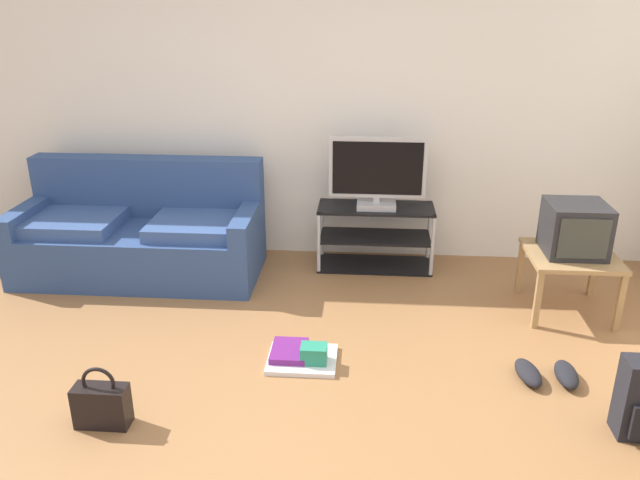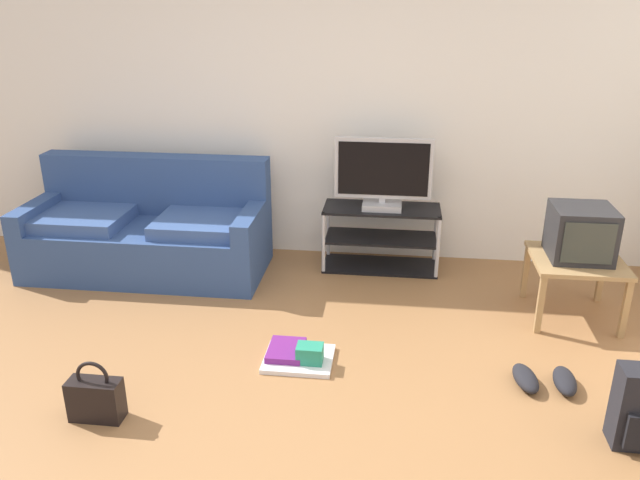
# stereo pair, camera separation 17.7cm
# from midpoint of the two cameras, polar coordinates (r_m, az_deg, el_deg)

# --- Properties ---
(ground_plane) EXTENTS (9.00, 9.80, 0.02)m
(ground_plane) POSITION_cam_midpoint_polar(r_m,az_deg,el_deg) (3.49, -6.61, -16.37)
(ground_plane) COLOR olive
(wall_back) EXTENTS (9.00, 0.10, 2.70)m
(wall_back) POSITION_cam_midpoint_polar(r_m,az_deg,el_deg) (5.24, -2.21, 12.97)
(wall_back) COLOR silver
(wall_back) RESTS_ON ground_plane
(couch) EXTENTS (1.89, 0.84, 0.89)m
(couch) POSITION_cam_midpoint_polar(r_m,az_deg,el_deg) (5.26, -16.84, 0.49)
(couch) COLOR navy
(couch) RESTS_ON ground_plane
(tv_stand) EXTENTS (0.93, 0.39, 0.52)m
(tv_stand) POSITION_cam_midpoint_polar(r_m,az_deg,el_deg) (5.17, 4.05, 0.28)
(tv_stand) COLOR black
(tv_stand) RESTS_ON ground_plane
(flat_tv) EXTENTS (0.76, 0.22, 0.57)m
(flat_tv) POSITION_cam_midpoint_polar(r_m,az_deg,el_deg) (4.98, 4.21, 6.02)
(flat_tv) COLOR #B2B2B7
(flat_tv) RESTS_ON tv_stand
(side_table) EXTENTS (0.60, 0.60, 0.44)m
(side_table) POSITION_cam_midpoint_polar(r_m,az_deg,el_deg) (4.68, 20.81, -1.82)
(side_table) COLOR #9E7A4C
(side_table) RESTS_ON ground_plane
(crt_tv) EXTENTS (0.40, 0.40, 0.36)m
(crt_tv) POSITION_cam_midpoint_polar(r_m,az_deg,el_deg) (4.62, 21.14, 0.97)
(crt_tv) COLOR #232326
(crt_tv) RESTS_ON side_table
(handbag) EXTENTS (0.28, 0.12, 0.35)m
(handbag) POSITION_cam_midpoint_polar(r_m,az_deg,el_deg) (3.60, -20.60, -13.80)
(handbag) COLOR black
(handbag) RESTS_ON ground_plane
(sneakers_pair) EXTENTS (0.37, 0.30, 0.09)m
(sneakers_pair) POSITION_cam_midpoint_polar(r_m,az_deg,el_deg) (3.96, 18.71, -11.44)
(sneakers_pair) COLOR black
(sneakers_pair) RESTS_ON ground_plane
(floor_tray) EXTENTS (0.42, 0.35, 0.14)m
(floor_tray) POSITION_cam_midpoint_polar(r_m,az_deg,el_deg) (3.94, -3.02, -10.47)
(floor_tray) COLOR silver
(floor_tray) RESTS_ON ground_plane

